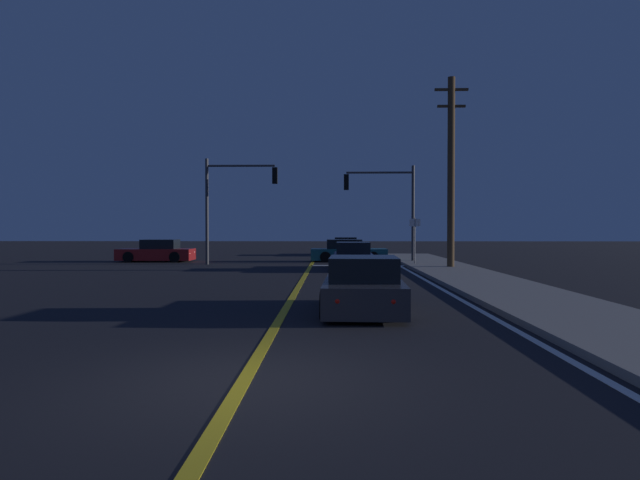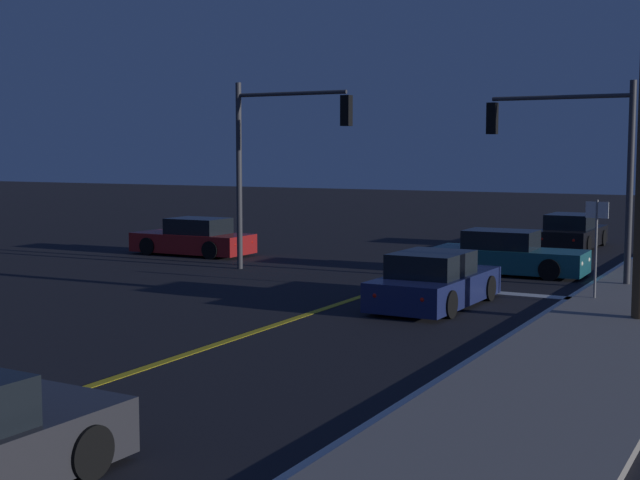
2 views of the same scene
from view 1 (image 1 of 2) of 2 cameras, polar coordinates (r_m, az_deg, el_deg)
ground_plane at (r=7.60m, az=-7.81°, el=-14.14°), size 160.00×160.00×0.00m
sidewalk_right at (r=20.26m, az=16.93°, el=-4.34°), size 3.20×43.83×0.15m
lane_line_center at (r=19.55m, az=-2.15°, el=-4.69°), size 0.20×41.39×0.01m
lane_line_edge_right at (r=19.85m, az=11.77°, el=-4.62°), size 0.16×41.39×0.01m
stop_bar at (r=30.18m, az=3.83°, el=-2.61°), size 5.02×0.50×0.01m
car_lead_oncoming_teal at (r=33.83m, az=2.82°, el=-1.22°), size 4.62×1.89×1.34m
car_following_oncoming_charcoal at (r=13.50m, az=4.43°, el=-4.88°), size 2.05×4.30×1.34m
car_side_waiting_red at (r=35.08m, az=-16.27°, el=-1.18°), size 4.47×1.90×1.34m
car_mid_block_navy at (r=27.42m, az=3.38°, el=-1.79°), size 2.02×4.46×1.34m
car_distant_tail_black at (r=42.21m, az=2.61°, el=-0.74°), size 1.99×4.55×1.34m
traffic_signal_near_right at (r=32.59m, az=6.89°, el=4.28°), size 4.08×0.28×5.63m
traffic_signal_far_left at (r=31.54m, az=-8.92°, el=4.67°), size 4.02×0.28×5.88m
utility_pole_right at (r=28.04m, az=13.20°, el=6.86°), size 1.62×0.35×9.32m
street_sign_corner at (r=29.91m, az=9.64°, el=0.62°), size 0.56×0.09×2.57m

